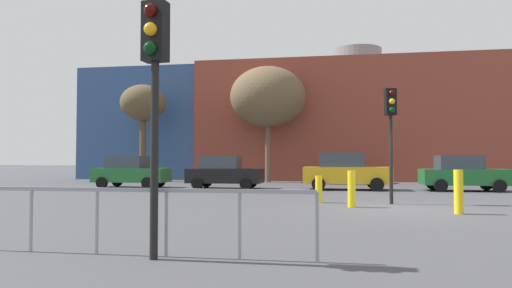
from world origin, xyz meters
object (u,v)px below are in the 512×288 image
at_px(parked_car_3, 463,173).
at_px(bare_tree_1, 143,104).
at_px(traffic_light_island, 391,119).
at_px(bollard_yellow_0, 459,192).
at_px(bollard_yellow_1, 319,189).
at_px(bollard_yellow_2, 352,189).
at_px(parked_car_2, 345,171).
at_px(traffic_light_near_left, 154,69).
at_px(parked_car_1, 224,172).
at_px(bare_tree_0, 268,97).
at_px(parked_car_0, 131,172).

bearing_deg(parked_car_3, bare_tree_1, 160.69).
xyz_separation_m(traffic_light_island, bare_tree_1, (-14.68, 13.57, 2.45)).
bearing_deg(bollard_yellow_0, parked_car_3, 73.95).
bearing_deg(bollard_yellow_1, bollard_yellow_0, -34.74).
bearing_deg(bollard_yellow_2, parked_car_2, 89.42).
xyz_separation_m(parked_car_2, bollard_yellow_0, (2.69, -9.51, -0.31)).
relative_size(parked_car_3, traffic_light_near_left, 1.01).
relative_size(parked_car_1, bollard_yellow_0, 3.20).
distance_m(bare_tree_0, bare_tree_1, 8.65).
distance_m(parked_car_3, bare_tree_0, 13.19).
height_order(parked_car_0, bollard_yellow_2, parked_car_0).
bearing_deg(bollard_yellow_2, bare_tree_1, 131.97).
bearing_deg(parked_car_3, parked_car_2, 180.00).
relative_size(parked_car_3, bollard_yellow_1, 4.20).
relative_size(parked_car_1, traffic_light_near_left, 1.00).
xyz_separation_m(parked_car_0, parked_car_2, (11.19, 0.00, 0.07)).
bearing_deg(parked_car_2, bollard_yellow_0, -74.20).
bearing_deg(parked_car_3, traffic_light_near_left, -118.47).
relative_size(traffic_light_near_left, bollard_yellow_0, 3.20).
relative_size(parked_car_0, bare_tree_0, 0.51).
bearing_deg(parked_car_2, bollard_yellow_1, -99.28).
relative_size(parked_car_3, bare_tree_0, 0.51).
distance_m(parked_car_0, traffic_light_near_left, 18.05).
height_order(traffic_light_island, bollard_yellow_0, traffic_light_island).
distance_m(parked_car_0, bollard_yellow_2, 13.82).
height_order(parked_car_2, bollard_yellow_1, parked_car_2).
distance_m(traffic_light_island, bollard_yellow_2, 2.92).
bearing_deg(traffic_light_near_left, traffic_light_island, 161.16).
bearing_deg(bollard_yellow_2, parked_car_3, 56.12).
distance_m(parked_car_0, parked_car_3, 16.62).
relative_size(parked_car_3, bare_tree_1, 0.58).
bearing_deg(parked_car_1, parked_car_0, 180.00).
bearing_deg(traffic_light_near_left, bollard_yellow_2, 165.59).
bearing_deg(parked_car_1, traffic_light_island, -43.38).
bearing_deg(bollard_yellow_1, bollard_yellow_2, -52.31).
bearing_deg(traffic_light_island, parked_car_2, 176.66).
bearing_deg(bollard_yellow_2, bollard_yellow_1, 127.69).
distance_m(parked_car_1, parked_car_2, 6.10).
distance_m(bare_tree_1, bollard_yellow_1, 18.86).
bearing_deg(parked_car_0, traffic_light_island, -29.20).
bearing_deg(bollard_yellow_1, bare_tree_1, 132.37).
bearing_deg(traffic_light_island, parked_car_0, -132.91).
xyz_separation_m(parked_car_1, traffic_light_near_left, (2.79, -16.12, 1.99)).
distance_m(bare_tree_0, bollard_yellow_1, 15.11).
distance_m(traffic_light_near_left, bollard_yellow_2, 8.83).
height_order(parked_car_0, bollard_yellow_1, parked_car_0).
distance_m(parked_car_3, traffic_light_near_left, 18.44).
xyz_separation_m(traffic_light_near_left, bollard_yellow_1, (2.19, 9.25, -2.36)).
relative_size(parked_car_0, parked_car_3, 1.00).
height_order(parked_car_1, traffic_light_near_left, traffic_light_near_left).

